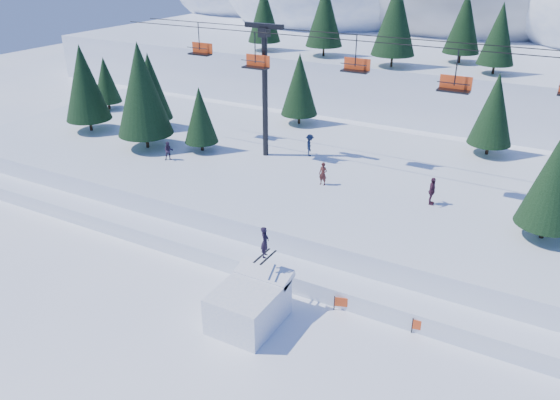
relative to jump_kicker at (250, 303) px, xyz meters
The scene contains 10 objects.
ground 2.10m from the jump_kicker, 75.65° to the right, with size 160.00×160.00×0.00m, color white.
mid_shelf 16.31m from the jump_kicker, 88.48° to the left, with size 70.00×22.00×2.50m, color white.
berm 6.35m from the jump_kicker, 86.07° to the left, with size 70.00×6.00×1.10m, color white.
mountain_ridge 72.34m from the jump_kicker, 93.72° to the left, with size 119.00×60.33×26.46m.
jump_kicker is the anchor object (origin of this frame).
chairlift 18.42m from the jump_kicker, 81.98° to the left, with size 46.00×3.21×10.28m.
conifer_stand 19.28m from the jump_kicker, 67.64° to the left, with size 62.09×17.26×10.05m.
distant_skiers 15.77m from the jump_kicker, 93.85° to the left, with size 31.30×9.22×1.88m.
banner_near 6.00m from the jump_kicker, 36.50° to the left, with size 2.71×0.97×0.90m.
banner_far 9.78m from the jump_kicker, 21.05° to the left, with size 2.81×0.57×0.90m.
Camera 1 is at (12.26, -17.92, 18.11)m, focal length 35.00 mm.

